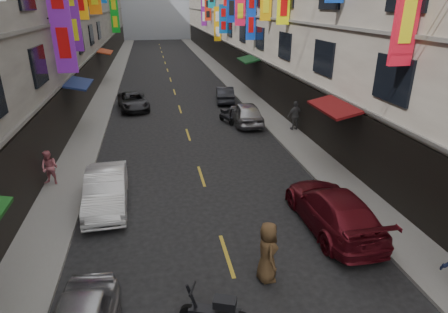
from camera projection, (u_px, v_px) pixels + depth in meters
name	position (u px, v px, depth m)	size (l,w,h in m)	color
sidewalk_left	(111.00, 81.00, 38.08)	(2.00, 90.00, 0.12)	slate
sidewalk_right	(227.00, 77.00, 40.19)	(2.00, 90.00, 0.12)	slate
street_awnings	(163.00, 80.00, 23.27)	(13.99, 35.20, 0.41)	#165418
lane_markings	(172.00, 85.00, 36.43)	(0.12, 80.20, 0.01)	gold
scooter_crossing	(216.00, 311.00, 9.19)	(1.72, 0.83, 1.14)	black
scooter_far_right	(226.00, 116.00, 24.90)	(0.76, 1.75, 1.14)	black
car_left_mid	(106.00, 190.00, 14.57)	(1.51, 4.33, 1.43)	white
car_left_far	(133.00, 101.00, 28.05)	(2.02, 4.38, 1.22)	black
car_right_near	(333.00, 209.00, 13.18)	(2.05, 5.04, 1.46)	maroon
car_right_mid	(246.00, 113.00, 24.63)	(1.74, 4.31, 1.47)	#A4A3A8
car_right_far	(225.00, 94.00, 30.09)	(1.33, 3.80, 1.25)	#23252B
pedestrian_lfar	(50.00, 168.00, 16.08)	(0.75, 0.51, 1.54)	#C96A75
pedestrian_rfar	(295.00, 116.00, 23.03)	(1.06, 0.60, 1.80)	#535355
pedestrian_crossing	(267.00, 252.00, 10.58)	(0.91, 0.62, 1.86)	brown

